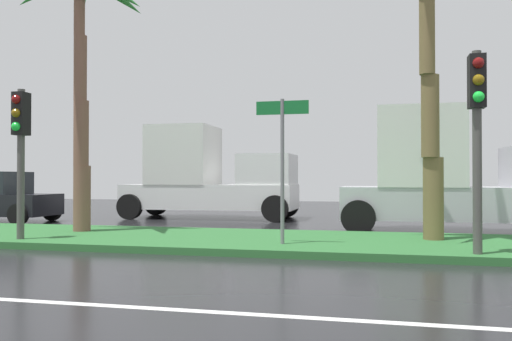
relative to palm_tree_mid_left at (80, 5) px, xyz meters
name	(u,v)px	position (x,y,z in m)	size (l,w,h in m)	color
ground_plane	(262,241)	(4.67, 0.57, -6.02)	(90.00, 42.00, 0.10)	black
near_lane_divider_stripe	(133,307)	(4.67, -6.43, -5.97)	(81.00, 0.14, 0.01)	white
median_strip	(252,241)	(4.67, -0.43, -5.90)	(85.50, 4.00, 0.15)	#2D6B33
palm_tree_mid_left	(80,5)	(0.00, 0.00, 0.00)	(3.70, 3.48, 7.25)	brown
traffic_signal_median_left	(20,136)	(-0.30, -1.89, -3.52)	(0.28, 0.43, 3.35)	#4C4C47
traffic_signal_median_right	(477,114)	(9.20, -2.06, -3.31)	(0.28, 0.43, 3.65)	#4C4C47
street_name_sign	(282,151)	(5.54, -1.40, -3.89)	(1.10, 0.08, 3.00)	slate
box_truck_lead	(208,177)	(1.28, 6.68, -4.43)	(6.40, 2.64, 3.46)	white
box_truck_following	(456,177)	(9.58, 3.37, -4.43)	(6.40, 2.64, 3.46)	silver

